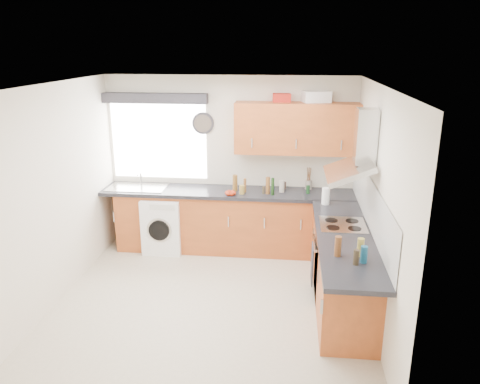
# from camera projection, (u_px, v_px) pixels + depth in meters

# --- Properties ---
(ground_plane) EXTENTS (3.60, 3.60, 0.00)m
(ground_plane) POSITION_uv_depth(u_px,v_px,m) (211.00, 301.00, 5.52)
(ground_plane) COLOR beige
(ceiling) EXTENTS (3.60, 3.60, 0.02)m
(ceiling) POSITION_uv_depth(u_px,v_px,m) (207.00, 85.00, 4.77)
(ceiling) COLOR white
(ceiling) RESTS_ON wall_back
(wall_back) EXTENTS (3.60, 0.02, 2.50)m
(wall_back) POSITION_uv_depth(u_px,v_px,m) (230.00, 162.00, 6.86)
(wall_back) COLOR silver
(wall_back) RESTS_ON ground_plane
(wall_front) EXTENTS (3.60, 0.02, 2.50)m
(wall_front) POSITION_uv_depth(u_px,v_px,m) (168.00, 279.00, 3.44)
(wall_front) COLOR silver
(wall_front) RESTS_ON ground_plane
(wall_left) EXTENTS (0.02, 3.60, 2.50)m
(wall_left) POSITION_uv_depth(u_px,v_px,m) (54.00, 196.00, 5.33)
(wall_left) COLOR silver
(wall_left) RESTS_ON ground_plane
(wall_right) EXTENTS (0.02, 3.60, 2.50)m
(wall_right) POSITION_uv_depth(u_px,v_px,m) (376.00, 207.00, 4.96)
(wall_right) COLOR silver
(wall_right) RESTS_ON ground_plane
(window) EXTENTS (1.40, 0.02, 1.10)m
(window) POSITION_uv_depth(u_px,v_px,m) (159.00, 141.00, 6.86)
(window) COLOR white
(window) RESTS_ON wall_back
(window_blind) EXTENTS (1.50, 0.18, 0.14)m
(window_blind) POSITION_uv_depth(u_px,v_px,m) (155.00, 98.00, 6.59)
(window_blind) COLOR #2A292F
(window_blind) RESTS_ON wall_back
(splashback) EXTENTS (0.01, 3.00, 0.54)m
(splashback) POSITION_uv_depth(u_px,v_px,m) (370.00, 204.00, 5.27)
(splashback) COLOR white
(splashback) RESTS_ON wall_right
(base_cab_back) EXTENTS (3.00, 0.58, 0.86)m
(base_cab_back) POSITION_uv_depth(u_px,v_px,m) (221.00, 221.00, 6.84)
(base_cab_back) COLOR #99461E
(base_cab_back) RESTS_ON ground_plane
(base_cab_corner) EXTENTS (0.60, 0.60, 0.86)m
(base_cab_corner) POSITION_uv_depth(u_px,v_px,m) (332.00, 226.00, 6.66)
(base_cab_corner) COLOR #99461E
(base_cab_corner) RESTS_ON ground_plane
(base_cab_right) EXTENTS (0.58, 2.10, 0.86)m
(base_cab_right) POSITION_uv_depth(u_px,v_px,m) (342.00, 269.00, 5.38)
(base_cab_right) COLOR #99461E
(base_cab_right) RESTS_ON ground_plane
(worktop_back) EXTENTS (3.60, 0.62, 0.05)m
(worktop_back) POSITION_uv_depth(u_px,v_px,m) (228.00, 192.00, 6.68)
(worktop_back) COLOR black
(worktop_back) RESTS_ON base_cab_back
(worktop_right) EXTENTS (0.62, 2.42, 0.05)m
(worktop_right) POSITION_uv_depth(u_px,v_px,m) (345.00, 238.00, 5.10)
(worktop_right) COLOR black
(worktop_right) RESTS_ON base_cab_right
(sink) EXTENTS (0.84, 0.46, 0.10)m
(sink) POSITION_uv_depth(u_px,v_px,m) (137.00, 185.00, 6.80)
(sink) COLOR #B3B3B4
(sink) RESTS_ON worktop_back
(oven) EXTENTS (0.56, 0.58, 0.85)m
(oven) POSITION_uv_depth(u_px,v_px,m) (340.00, 264.00, 5.53)
(oven) COLOR black
(oven) RESTS_ON ground_plane
(hob_plate) EXTENTS (0.52, 0.52, 0.01)m
(hob_plate) POSITION_uv_depth(u_px,v_px,m) (343.00, 225.00, 5.38)
(hob_plate) COLOR #B3B3B4
(hob_plate) RESTS_ON worktop_right
(extractor_hood) EXTENTS (0.52, 0.78, 0.66)m
(extractor_hood) POSITION_uv_depth(u_px,v_px,m) (357.00, 153.00, 5.11)
(extractor_hood) COLOR #B3B3B4
(extractor_hood) RESTS_ON wall_right
(upper_cabinets) EXTENTS (1.70, 0.35, 0.70)m
(upper_cabinets) POSITION_uv_depth(u_px,v_px,m) (297.00, 128.00, 6.43)
(upper_cabinets) COLOR #99461E
(upper_cabinets) RESTS_ON wall_back
(washing_machine) EXTENTS (0.57, 0.55, 0.81)m
(washing_machine) POSITION_uv_depth(u_px,v_px,m) (164.00, 223.00, 6.82)
(washing_machine) COLOR white
(washing_machine) RESTS_ON ground_plane
(wall_clock) EXTENTS (0.32, 0.04, 0.32)m
(wall_clock) POSITION_uv_depth(u_px,v_px,m) (203.00, 123.00, 6.69)
(wall_clock) COLOR #2A292F
(wall_clock) RESTS_ON wall_back
(casserole) EXTENTS (0.42, 0.34, 0.15)m
(casserole) POSITION_uv_depth(u_px,v_px,m) (316.00, 97.00, 6.36)
(casserole) COLOR white
(casserole) RESTS_ON upper_cabinets
(storage_box) EXTENTS (0.26, 0.22, 0.11)m
(storage_box) POSITION_uv_depth(u_px,v_px,m) (282.00, 98.00, 6.42)
(storage_box) COLOR red
(storage_box) RESTS_ON upper_cabinets
(utensil_pot) EXTENTS (0.10, 0.10, 0.13)m
(utensil_pot) POSITION_uv_depth(u_px,v_px,m) (308.00, 185.00, 6.73)
(utensil_pot) COLOR gray
(utensil_pot) RESTS_ON worktop_back
(kitchen_roll) EXTENTS (0.12, 0.12, 0.22)m
(kitchen_roll) POSITION_uv_depth(u_px,v_px,m) (326.00, 196.00, 6.08)
(kitchen_roll) COLOR white
(kitchen_roll) RESTS_ON worktop_right
(tomato_cluster) EXTENTS (0.15, 0.15, 0.06)m
(tomato_cluster) POSITION_uv_depth(u_px,v_px,m) (230.00, 193.00, 6.47)
(tomato_cluster) COLOR #AB270D
(tomato_cluster) RESTS_ON worktop_back
(jar_0) EXTENTS (0.04, 0.04, 0.24)m
(jar_0) POSITION_uv_depth(u_px,v_px,m) (273.00, 187.00, 6.44)
(jar_0) COLOR #173512
(jar_0) RESTS_ON worktop_back
(jar_1) EXTENTS (0.04, 0.04, 0.11)m
(jar_1) POSITION_uv_depth(u_px,v_px,m) (264.00, 190.00, 6.52)
(jar_1) COLOR #3E3422
(jar_1) RESTS_ON worktop_back
(jar_2) EXTENTS (0.07, 0.07, 0.17)m
(jar_2) POSITION_uv_depth(u_px,v_px,m) (282.00, 186.00, 6.58)
(jar_2) COLOR #B6AA9B
(jar_2) RESTS_ON worktop_back
(jar_3) EXTENTS (0.07, 0.07, 0.23)m
(jar_3) POSITION_uv_depth(u_px,v_px,m) (235.00, 183.00, 6.63)
(jar_3) COLOR brown
(jar_3) RESTS_ON worktop_back
(jar_4) EXTENTS (0.06, 0.06, 0.24)m
(jar_4) POSITION_uv_depth(u_px,v_px,m) (268.00, 186.00, 6.49)
(jar_4) COLOR brown
(jar_4) RESTS_ON worktop_back
(jar_5) EXTENTS (0.04, 0.04, 0.20)m
(jar_5) POSITION_uv_depth(u_px,v_px,m) (245.00, 185.00, 6.57)
(jar_5) COLOR brown
(jar_5) RESTS_ON worktop_back
(jar_6) EXTENTS (0.07, 0.07, 0.18)m
(jar_6) POSITION_uv_depth(u_px,v_px,m) (236.00, 184.00, 6.67)
(jar_6) COLOR #B4AA9A
(jar_6) RESTS_ON worktop_back
(jar_7) EXTENTS (0.05, 0.05, 0.11)m
(jar_7) POSITION_uv_depth(u_px,v_px,m) (308.00, 189.00, 6.53)
(jar_7) COLOR #163E1B
(jar_7) RESTS_ON worktop_back
(jar_8) EXTENTS (0.04, 0.04, 0.10)m
(jar_8) POSITION_uv_depth(u_px,v_px,m) (273.00, 187.00, 6.67)
(jar_8) COLOR #1C4F8A
(jar_8) RESTS_ON worktop_back
(jar_9) EXTENTS (0.07, 0.07, 0.12)m
(jar_9) POSITION_uv_depth(u_px,v_px,m) (242.00, 190.00, 6.51)
(jar_9) COLOR olive
(jar_9) RESTS_ON worktop_back
(jar_10) EXTENTS (0.07, 0.07, 0.10)m
(jar_10) POSITION_uv_depth(u_px,v_px,m) (284.00, 185.00, 6.74)
(jar_10) COLOR #37271E
(jar_10) RESTS_ON worktop_back
(bottle_0) EXTENTS (0.05, 0.05, 0.15)m
(bottle_0) POSITION_uv_depth(u_px,v_px,m) (356.00, 257.00, 4.40)
(bottle_0) COLOR #31291B
(bottle_0) RESTS_ON worktop_right
(bottle_1) EXTENTS (0.07, 0.07, 0.19)m
(bottle_1) POSITION_uv_depth(u_px,v_px,m) (361.00, 247.00, 4.57)
(bottle_1) COLOR olive
(bottle_1) RESTS_ON worktop_right
(bottle_2) EXTENTS (0.07, 0.07, 0.20)m
(bottle_2) POSITION_uv_depth(u_px,v_px,m) (338.00, 246.00, 4.57)
(bottle_2) COLOR brown
(bottle_2) RESTS_ON worktop_right
(bottle_3) EXTENTS (0.07, 0.07, 0.17)m
(bottle_3) POSITION_uv_depth(u_px,v_px,m) (364.00, 254.00, 4.44)
(bottle_3) COLOR navy
(bottle_3) RESTS_ON worktop_right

